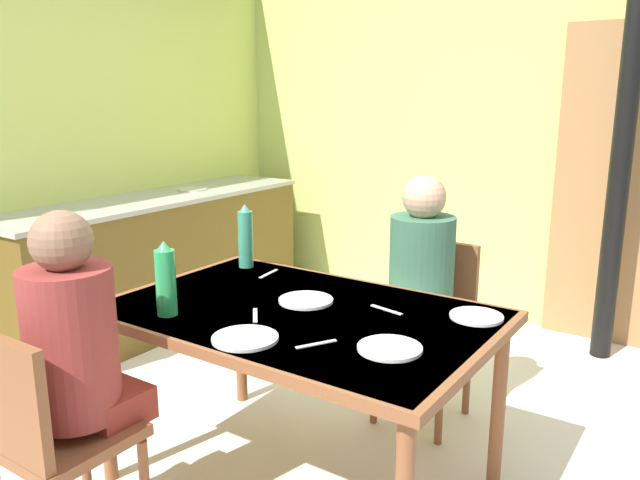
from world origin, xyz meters
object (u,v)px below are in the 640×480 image
kitchen_counter (159,261)px  chair_near_diner (46,434)px  water_bottle_green_near (246,237)px  water_bottle_green_far (166,280)px  chair_far_diner (430,319)px  person_far_diner (420,270)px  dining_table (299,326)px  person_near_diner (75,339)px

kitchen_counter → chair_near_diner: kitchen_counter is taller
water_bottle_green_near → water_bottle_green_far: 0.71m
chair_far_diner → water_bottle_green_far: bearing=64.0°
chair_near_diner → water_bottle_green_near: 1.28m
kitchen_counter → person_far_diner: bearing=-6.9°
chair_far_diner → person_far_diner: bearing=90.0°
dining_table → person_near_diner: (-0.41, -0.70, 0.09)m
person_near_diner → person_far_diner: size_ratio=1.00×
chair_far_diner → water_bottle_green_far: (-0.57, -1.16, 0.39)m
water_bottle_green_near → water_bottle_green_far: (0.19, -0.68, -0.01)m
dining_table → person_far_diner: person_far_diner is taller
person_far_diner → water_bottle_green_near: (-0.76, -0.34, 0.12)m
chair_far_diner → water_bottle_green_near: (-0.76, -0.48, 0.40)m
kitchen_counter → chair_far_diner: bearing=-3.2°
dining_table → water_bottle_green_near: bearing=147.9°
chair_far_diner → water_bottle_green_far: water_bottle_green_far is taller
dining_table → chair_far_diner: (0.18, 0.84, -0.19)m
water_bottle_green_far → person_near_diner: bearing=-94.0°
person_near_diner → person_far_diner: same height
chair_near_diner → chair_far_diner: 1.78m
chair_near_diner → person_near_diner: person_near_diner is taller
chair_near_diner → chair_far_diner: bearing=70.6°
person_near_diner → water_bottle_green_near: size_ratio=2.51×
water_bottle_green_far → person_far_diner: bearing=61.1°
dining_table → person_far_diner: size_ratio=1.94×
dining_table → water_bottle_green_near: (-0.57, 0.36, 0.21)m
chair_near_diner → water_bottle_green_far: 0.65m
chair_far_diner → water_bottle_green_near: bearing=32.4°
kitchen_counter → water_bottle_green_near: 1.51m
chair_near_diner → water_bottle_green_near: (-0.16, 1.20, 0.40)m
kitchen_counter → water_bottle_green_far: 2.02m
dining_table → water_bottle_green_near: size_ratio=4.86×
kitchen_counter → person_near_diner: person_near_diner is taller
chair_far_diner → chair_near_diner: bearing=70.6°
chair_far_diner → person_near_diner: 1.68m
kitchen_counter → water_bottle_green_far: (1.50, -1.28, 0.44)m
person_far_diner → chair_near_diner: bearing=69.0°
water_bottle_green_near → water_bottle_green_far: size_ratio=1.07×
kitchen_counter → dining_table: kitchen_counter is taller
water_bottle_green_near → chair_far_diner: bearing=32.4°
kitchen_counter → dining_table: bearing=-26.9°
dining_table → chair_near_diner: chair_near_diner is taller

